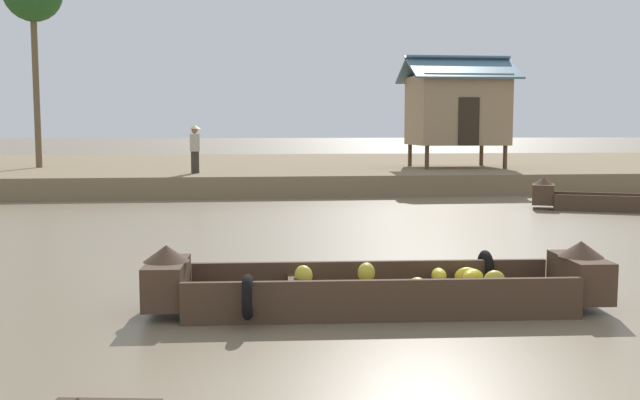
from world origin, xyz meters
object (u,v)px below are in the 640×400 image
(banana_boat, at_px, (380,288))
(fishing_skiff_distant, at_px, (623,200))
(vendor_person, at_px, (195,146))
(stilt_house_mid_left, at_px, (456,109))

(banana_boat, relative_size, fishing_skiff_distant, 1.22)
(vendor_person, bearing_deg, fishing_skiff_distant, -28.95)
(fishing_skiff_distant, bearing_deg, vendor_person, 151.05)
(fishing_skiff_distant, relative_size, stilt_house_mid_left, 1.09)
(fishing_skiff_distant, distance_m, vendor_person, 13.68)
(banana_boat, height_order, stilt_house_mid_left, stilt_house_mid_left)
(banana_boat, distance_m, fishing_skiff_distant, 13.14)
(banana_boat, height_order, vendor_person, vendor_person)
(fishing_skiff_distant, xyz_separation_m, stilt_house_mid_left, (-1.86, 9.24, 2.71))
(stilt_house_mid_left, bearing_deg, fishing_skiff_distant, -78.62)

